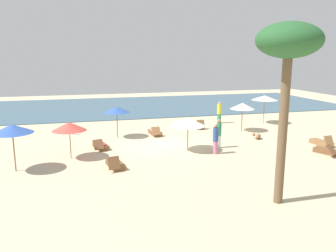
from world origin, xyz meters
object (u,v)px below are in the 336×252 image
Objects in this scene: lounger_2 at (115,164)px; lounger_4 at (101,146)px; umbrella_3 at (188,122)px; surfboard at (70,132)px; person_0 at (219,133)px; person_1 at (219,112)px; person_2 at (216,139)px; umbrella_0 at (117,110)px; lounger_1 at (155,132)px; lounger_3 at (198,126)px; lounger_0 at (322,143)px; umbrella_5 at (265,98)px; dog at (258,136)px; umbrella_1 at (69,126)px; umbrella_2 at (12,129)px; umbrella_4 at (243,106)px; palm_2 at (288,48)px.

lounger_4 is at bearing 96.96° from lounger_2.
umbrella_3 is 9.73m from surfboard.
umbrella_3 reaches higher than person_0.
person_1 is 1.04× the size of person_2.
umbrella_0 reaches higher than lounger_1.
lounger_3 is (3.76, 1.50, -0.01)m from lounger_1.
lounger_2 is at bearing -132.12° from lounger_3.
umbrella_5 is at bearing 89.16° from lounger_0.
lounger_3 is 8.83m from lounger_4.
person_0 reaches higher than dog.
umbrella_1 is at bearing 134.35° from lounger_2.
umbrella_3 is 8.74m from lounger_0.
umbrella_2 reaches higher than dog.
person_1 is at bearing 18.58° from umbrella_0.
umbrella_5 is (3.10, 2.21, 0.26)m from umbrella_4.
palm_2 reaches higher than umbrella_4.
person_2 is at bearing -129.64° from umbrella_4.
person_2 is (-1.47, -7.03, 0.71)m from lounger_3.
umbrella_4 is at bearing -3.89° from lounger_1.
person_0 is (2.99, -4.37, 0.74)m from lounger_1.
umbrella_4 is (14.77, 5.38, -0.22)m from umbrella_2.
lounger_4 is 6.91m from person_2.
lounger_0 is at bearing 1.06° from umbrella_2.
person_2 is (-3.80, -8.35, -0.02)m from person_1.
lounger_3 reaches higher than lounger_1.
dog is (0.34, -5.77, -0.71)m from person_1.
surfboard is (-11.98, -0.65, -0.86)m from person_1.
umbrella_5 is 1.36× the size of lounger_2.
lounger_2 is at bearing -155.78° from umbrella_3.
lounger_1 is 13.66m from palm_2.
umbrella_5 is 3.07× the size of dog.
surfboard is at bearing 153.49° from lounger_0.
lounger_0 is 0.93× the size of person_1.
lounger_4 is (-3.99, -2.73, 0.00)m from lounger_1.
lounger_2 is (-0.86, -6.43, -1.76)m from umbrella_0.
umbrella_5 reaches higher than umbrella_2.
lounger_4 is at bearing 166.76° from person_0.
lounger_3 is at bearing 82.55° from person_0.
lounger_4 is 10.43m from dog.
surfboard is (-12.38, 2.62, -1.85)m from umbrella_4.
lounger_1 reaches higher than dog.
person_2 is (6.28, -2.80, 0.70)m from lounger_4.
person_0 reaches higher than lounger_1.
umbrella_3 reaches higher than person_2.
lounger_3 is at bearing 14.20° from umbrella_0.
umbrella_0 is at bearing 132.56° from person_2.
umbrella_5 reaches higher than lounger_0.
surfboard is at bearing 144.45° from umbrella_0.
person_2 is 8.36m from palm_2.
surfboard is at bearing 105.11° from lounger_2.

